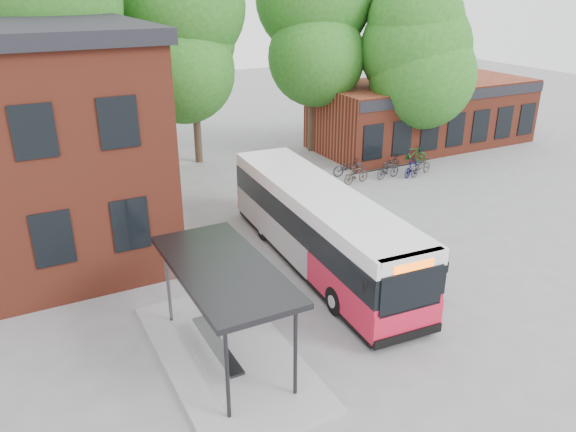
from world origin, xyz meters
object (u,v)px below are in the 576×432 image
bicycle_6 (421,167)px  bicycle_5 (412,168)px  bicycle_7 (411,155)px  bicycle_1 (356,175)px  bicycle_3 (388,170)px  city_bus (319,228)px  bicycle_4 (391,163)px  bus_shelter (225,312)px  bicycle_0 (348,167)px

bicycle_6 → bicycle_5: bearing=64.9°
bicycle_5 → bicycle_7: bearing=-59.3°
bicycle_1 → bicycle_3: bicycle_1 is taller
city_bus → bicycle_6: (10.20, 6.35, -0.98)m
bicycle_3 → bicycle_5: 1.41m
bicycle_4 → bicycle_7: bearing=-95.0°
bus_shelter → bicycle_7: bearing=36.3°
bicycle_5 → bicycle_6: (0.54, -0.06, 0.02)m
bus_shelter → city_bus: city_bus is taller
bicycle_7 → bicycle_0: bearing=113.0°
bicycle_5 → city_bus: bearing=102.4°
city_bus → bicycle_1: 9.38m
bicycle_3 → bicycle_7: bicycle_7 is taller
city_bus → bicycle_7: size_ratio=6.34×
bus_shelter → bicycle_3: size_ratio=4.53×
bicycle_0 → bicycle_5: 3.43m
bus_shelter → city_bus: bearing=35.6°
bicycle_6 → bicycle_7: bearing=-43.5°
bicycle_3 → bus_shelter: bearing=120.9°
bicycle_3 → bicycle_7: bearing=-68.7°
bus_shelter → bicycle_1: (11.47, 10.53, -0.97)m
city_bus → bicycle_6: 12.06m
bus_shelter → bicycle_1: size_ratio=4.42×
bicycle_3 → bicycle_6: 1.95m
bicycle_7 → bicycle_1: bearing=128.0°
bicycle_4 → bicycle_0: bearing=62.8°
bicycle_6 → bicycle_7: size_ratio=1.01×
bicycle_5 → bicycle_6: bicycle_6 is taller
bus_shelter → bicycle_4: 18.43m
bicycle_0 → bicycle_5: size_ratio=1.22×
bicycle_6 → bicycle_4: bearing=14.9°
bicycle_6 → bicycle_1: bearing=64.2°
bicycle_3 → bicycle_5: bicycle_3 is taller
bus_shelter → bicycle_0: 16.75m
bicycle_1 → bicycle_6: bearing=-103.0°
bus_shelter → bicycle_5: 17.94m
bicycle_0 → bicycle_1: bicycle_0 is taller
bicycle_4 → bicycle_7: 1.86m
bicycle_1 → bicycle_6: size_ratio=0.87×
bus_shelter → bicycle_6: bus_shelter is taller
bus_shelter → bicycle_1: bus_shelter is taller
bus_shelter → bicycle_4: (14.41, 11.44, -1.02)m
bus_shelter → bicycle_5: bearing=34.3°
bicycle_6 → bicycle_7: bicycle_7 is taller
bicycle_1 → bicycle_4: bicycle_1 is taller
bicycle_0 → bicycle_4: (2.58, -0.37, -0.05)m
bicycle_6 → city_bus: bearing=103.5°
bicycle_0 → bicycle_7: size_ratio=1.02×
bicycle_0 → bicycle_5: (2.97, -1.72, -0.03)m
bicycle_1 → bus_shelter: bearing=126.9°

